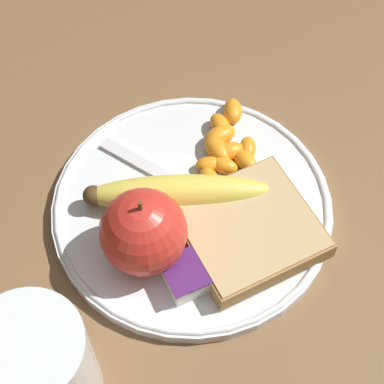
{
  "coord_description": "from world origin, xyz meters",
  "views": [
    {
      "loc": [
        -0.13,
        -0.28,
        0.51
      ],
      "look_at": [
        0.0,
        0.0,
        0.03
      ],
      "focal_mm": 60.0,
      "sensor_mm": 36.0,
      "label": 1
    }
  ],
  "objects_px": {
    "plate": "(192,206)",
    "juice_glass": "(39,369)",
    "apple": "(143,232)",
    "fork": "(195,193)",
    "banana": "(177,193)",
    "bread_slice": "(248,229)",
    "jam_packet": "(192,273)"
  },
  "relations": [
    {
      "from": "banana",
      "to": "bread_slice",
      "type": "distance_m",
      "value": 0.07
    },
    {
      "from": "fork",
      "to": "apple",
      "type": "bearing_deg",
      "value": -91.58
    },
    {
      "from": "juice_glass",
      "to": "fork",
      "type": "bearing_deg",
      "value": 31.95
    },
    {
      "from": "juice_glass",
      "to": "apple",
      "type": "xyz_separation_m",
      "value": [
        0.11,
        0.07,
        0.0
      ]
    },
    {
      "from": "plate",
      "to": "juice_glass",
      "type": "bearing_deg",
      "value": -149.09
    },
    {
      "from": "apple",
      "to": "jam_packet",
      "type": "relative_size",
      "value": 1.76
    },
    {
      "from": "apple",
      "to": "jam_packet",
      "type": "height_order",
      "value": "apple"
    },
    {
      "from": "banana",
      "to": "bread_slice",
      "type": "bearing_deg",
      "value": -52.89
    },
    {
      "from": "jam_packet",
      "to": "banana",
      "type": "bearing_deg",
      "value": 75.36
    },
    {
      "from": "plate",
      "to": "jam_packet",
      "type": "xyz_separation_m",
      "value": [
        -0.03,
        -0.07,
        0.01
      ]
    },
    {
      "from": "apple",
      "to": "banana",
      "type": "bearing_deg",
      "value": 37.61
    },
    {
      "from": "juice_glass",
      "to": "fork",
      "type": "xyz_separation_m",
      "value": [
        0.18,
        0.11,
        -0.03
      ]
    },
    {
      "from": "fork",
      "to": "jam_packet",
      "type": "bearing_deg",
      "value": -58.19
    },
    {
      "from": "jam_packet",
      "to": "plate",
      "type": "bearing_deg",
      "value": 65.28
    },
    {
      "from": "apple",
      "to": "banana",
      "type": "xyz_separation_m",
      "value": [
        0.05,
        0.04,
        -0.02
      ]
    },
    {
      "from": "apple",
      "to": "fork",
      "type": "bearing_deg",
      "value": 30.15
    },
    {
      "from": "bread_slice",
      "to": "banana",
      "type": "bearing_deg",
      "value": 127.11
    },
    {
      "from": "plate",
      "to": "banana",
      "type": "xyz_separation_m",
      "value": [
        -0.01,
        0.01,
        0.02
      ]
    },
    {
      "from": "plate",
      "to": "juice_glass",
      "type": "relative_size",
      "value": 2.57
    },
    {
      "from": "apple",
      "to": "bread_slice",
      "type": "height_order",
      "value": "apple"
    },
    {
      "from": "juice_glass",
      "to": "bread_slice",
      "type": "height_order",
      "value": "juice_glass"
    },
    {
      "from": "apple",
      "to": "fork",
      "type": "relative_size",
      "value": 0.51
    },
    {
      "from": "plate",
      "to": "juice_glass",
      "type": "xyz_separation_m",
      "value": [
        -0.17,
        -0.1,
        0.04
      ]
    },
    {
      "from": "plate",
      "to": "juice_glass",
      "type": "distance_m",
      "value": 0.2
    },
    {
      "from": "apple",
      "to": "banana",
      "type": "distance_m",
      "value": 0.06
    },
    {
      "from": "plate",
      "to": "banana",
      "type": "bearing_deg",
      "value": 152.98
    },
    {
      "from": "apple",
      "to": "juice_glass",
      "type": "bearing_deg",
      "value": -147.06
    },
    {
      "from": "juice_glass",
      "to": "banana",
      "type": "height_order",
      "value": "juice_glass"
    },
    {
      "from": "bread_slice",
      "to": "fork",
      "type": "bearing_deg",
      "value": 112.22
    },
    {
      "from": "plate",
      "to": "banana",
      "type": "relative_size",
      "value": 1.54
    },
    {
      "from": "jam_packet",
      "to": "apple",
      "type": "bearing_deg",
      "value": 123.34
    },
    {
      "from": "plate",
      "to": "jam_packet",
      "type": "height_order",
      "value": "jam_packet"
    }
  ]
}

